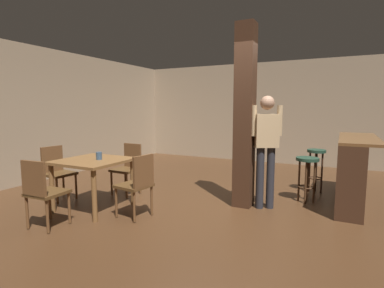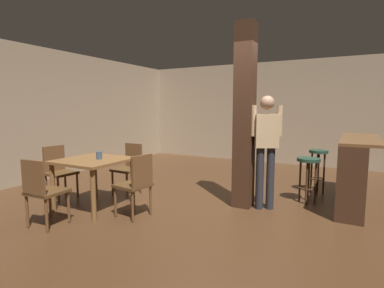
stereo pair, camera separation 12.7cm
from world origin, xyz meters
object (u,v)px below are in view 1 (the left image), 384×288
object	(u,v)px
dining_table	(93,168)
chair_east	(138,182)
standing_person	(266,144)
chair_south	(42,190)
bar_counter	(350,169)
bar_stool_near	(307,168)
napkin_cup	(99,156)
chair_west	(57,170)
chair_north	(129,166)
bar_stool_mid	(316,161)

from	to	relation	value
dining_table	chair_east	bearing A→B (deg)	-1.45
standing_person	chair_south	bearing A→B (deg)	-138.43
standing_person	bar_counter	size ratio (longest dim) A/B	0.86
dining_table	bar_stool_near	world-z (taller)	dining_table
chair_east	standing_person	distance (m)	1.99
dining_table	chair_south	world-z (taller)	chair_south
chair_south	napkin_cup	xyz separation A→B (m)	(0.08, 0.92, 0.31)
chair_south	chair_west	bearing A→B (deg)	133.45
chair_west	chair_east	bearing A→B (deg)	-2.26
chair_south	bar_stool_near	distance (m)	3.93
dining_table	chair_south	bearing A→B (deg)	-89.53
dining_table	chair_north	bearing A→B (deg)	91.42
chair_south	napkin_cup	size ratio (longest dim) A/B	7.70
napkin_cup	standing_person	distance (m)	2.54
chair_north	bar_counter	xyz separation A→B (m)	(3.53, 1.22, 0.04)
chair_north	napkin_cup	world-z (taller)	chair_north
chair_south	chair_west	distance (m)	1.28
bar_stool_near	bar_stool_mid	world-z (taller)	bar_stool_mid
chair_north	bar_counter	distance (m)	3.73
napkin_cup	standing_person	bearing A→B (deg)	27.00
chair_north	bar_stool_near	distance (m)	3.05
chair_east	napkin_cup	xyz separation A→B (m)	(-0.76, 0.06, 0.31)
napkin_cup	standing_person	size ratio (longest dim) A/B	0.07
chair_east	napkin_cup	bearing A→B (deg)	175.51
napkin_cup	bar_counter	distance (m)	3.99
standing_person	chair_east	bearing A→B (deg)	-141.10
chair_east	bar_stool_near	distance (m)	2.74
bar_counter	bar_stool_near	world-z (taller)	bar_counter
chair_south	chair_west	world-z (taller)	same
chair_west	standing_person	world-z (taller)	standing_person
chair_north	bar_stool_near	xyz separation A→B (m)	(2.90, 0.94, 0.05)
bar_stool_mid	chair_south	bearing A→B (deg)	-131.46
chair_north	chair_west	xyz separation A→B (m)	(-0.85, -0.82, 0.00)
standing_person	bar_stool_mid	size ratio (longest dim) A/B	2.17
dining_table	chair_west	world-z (taller)	chair_west
bar_stool_mid	napkin_cup	bearing A→B (deg)	-139.87
chair_north	bar_stool_near	bearing A→B (deg)	17.99
dining_table	chair_west	xyz separation A→B (m)	(-0.87, 0.05, -0.13)
standing_person	dining_table	bearing A→B (deg)	-153.10
napkin_cup	bar_stool_mid	bearing A→B (deg)	40.13
chair_north	chair_east	world-z (taller)	same
standing_person	bar_stool_mid	distance (m)	1.48
bar_stool_near	chair_north	bearing A→B (deg)	-162.01
chair_north	bar_stool_mid	bearing A→B (deg)	28.21
napkin_cup	bar_counter	bearing A→B (deg)	30.89
standing_person	bar_stool_near	size ratio (longest dim) A/B	2.33
bar_stool_mid	bar_counter	bearing A→B (deg)	-35.22
chair_north	bar_stool_near	world-z (taller)	chair_north
chair_south	bar_counter	world-z (taller)	bar_counter
chair_south	bar_stool_mid	xyz separation A→B (m)	(2.96, 3.35, 0.07)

